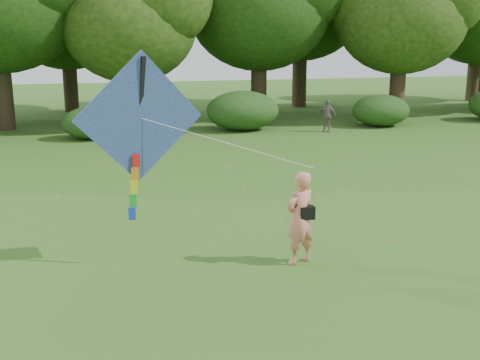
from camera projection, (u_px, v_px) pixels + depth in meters
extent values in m
plane|color=#265114|center=(333.00, 278.00, 11.27)|extent=(100.00, 100.00, 0.00)
imported|color=#DD7A68|center=(300.00, 218.00, 11.80)|extent=(0.80, 0.68, 1.87)
imported|color=slate|center=(327.00, 116.00, 28.19)|extent=(0.95, 0.75, 1.51)
cube|color=black|center=(306.00, 212.00, 11.78)|extent=(0.30, 0.20, 0.26)
cylinder|color=black|center=(301.00, 195.00, 11.65)|extent=(0.33, 0.14, 0.47)
cube|color=#233798|center=(140.00, 118.00, 11.23)|extent=(2.47, 0.66, 2.51)
cube|color=black|center=(140.00, 118.00, 11.26)|extent=(0.28, 0.53, 2.28)
cylinder|color=white|center=(228.00, 143.00, 11.41)|extent=(3.24, 0.73, 1.01)
cube|color=red|center=(136.00, 161.00, 11.42)|extent=(0.14, 0.06, 0.26)
cube|color=orange|center=(135.00, 174.00, 11.47)|extent=(0.14, 0.06, 0.26)
cube|color=yellow|center=(134.00, 187.00, 11.53)|extent=(0.14, 0.06, 0.26)
cube|color=green|center=(133.00, 201.00, 11.58)|extent=(0.14, 0.06, 0.26)
cube|color=blue|center=(132.00, 214.00, 11.63)|extent=(0.14, 0.06, 0.26)
cylinder|color=#3A2D1E|center=(3.00, 89.00, 28.61)|extent=(0.88, 0.88, 3.85)
cylinder|color=#3A2D1E|center=(132.00, 96.00, 29.23)|extent=(0.80, 0.80, 3.15)
ellipsoid|color=#1E3F11|center=(129.00, 25.00, 28.44)|extent=(6.40, 6.40, 5.44)
cylinder|color=#3A2D1E|center=(259.00, 84.00, 32.77)|extent=(0.86, 0.86, 3.67)
ellipsoid|color=#1E3F11|center=(259.00, 9.00, 31.84)|extent=(7.60, 7.60, 6.46)
cylinder|color=#3A2D1E|center=(397.00, 87.00, 32.16)|extent=(0.83, 0.83, 3.43)
ellipsoid|color=#1E3F11|center=(401.00, 18.00, 31.32)|extent=(6.80, 6.80, 5.78)
cylinder|color=#3A2D1E|center=(70.00, 82.00, 35.50)|extent=(0.84, 0.84, 3.50)
ellipsoid|color=#1E3F11|center=(66.00, 18.00, 34.64)|extent=(7.00, 7.00, 5.95)
cylinder|color=#3A2D1E|center=(299.00, 75.00, 37.94)|extent=(0.90, 0.90, 4.02)
ellipsoid|color=#1E3F11|center=(301.00, 6.00, 36.96)|extent=(7.80, 7.80, 6.63)
cylinder|color=#3A2D1E|center=(474.00, 75.00, 41.65)|extent=(0.85, 0.85, 3.57)
ellipsoid|color=#1E3F11|center=(479.00, 18.00, 40.77)|extent=(7.20, 7.20, 6.12)
ellipsoid|color=#264919|center=(92.00, 123.00, 26.21)|extent=(2.66, 2.09, 1.42)
ellipsoid|color=#264919|center=(243.00, 111.00, 28.63)|extent=(3.50, 2.75, 1.88)
ellipsoid|color=#264919|center=(381.00, 110.00, 29.91)|extent=(2.94, 2.31, 1.58)
cube|color=olive|center=(282.00, 223.00, 14.58)|extent=(0.09, 0.13, 0.01)
cube|color=olive|center=(341.00, 189.00, 17.79)|extent=(0.14, 0.14, 0.01)
cube|color=olive|center=(228.00, 166.00, 20.82)|extent=(0.13, 0.09, 0.01)
cube|color=olive|center=(409.00, 189.00, 17.80)|extent=(0.13, 0.14, 0.01)
cube|color=olive|center=(396.00, 240.00, 13.31)|extent=(0.11, 0.14, 0.01)
cube|color=olive|center=(244.00, 186.00, 18.06)|extent=(0.10, 0.13, 0.01)
cube|color=olive|center=(57.00, 195.00, 17.07)|extent=(0.14, 0.14, 0.01)
cube|color=olive|center=(351.00, 153.00, 23.14)|extent=(0.14, 0.14, 0.01)
cube|color=olive|center=(317.00, 195.00, 17.06)|extent=(0.13, 0.14, 0.01)
cube|color=olive|center=(97.00, 165.00, 21.05)|extent=(0.14, 0.14, 0.01)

